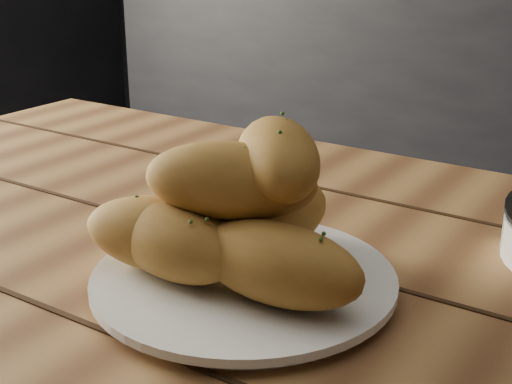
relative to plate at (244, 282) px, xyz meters
The scene contains 2 objects.
plate is the anchor object (origin of this frame).
bread_rolls 0.06m from the plate, 166.33° to the right, with size 0.28×0.22×0.14m.
Camera 1 is at (0.45, -0.55, 1.06)m, focal length 50.00 mm.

